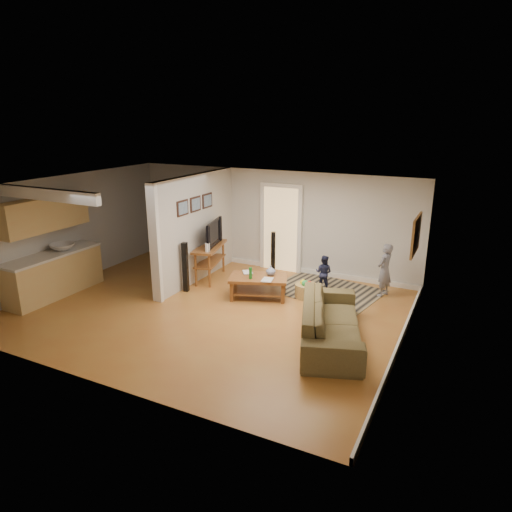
# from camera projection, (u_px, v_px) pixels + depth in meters

# --- Properties ---
(ground) EXTENTS (7.50, 7.50, 0.00)m
(ground) POSITION_uv_depth(u_px,v_px,m) (209.00, 309.00, 9.25)
(ground) COLOR #9C5727
(ground) RESTS_ON ground
(room_shell) EXTENTS (7.54, 6.02, 2.52)m
(room_shell) POSITION_uv_depth(u_px,v_px,m) (175.00, 230.00, 9.64)
(room_shell) COLOR beige
(room_shell) RESTS_ON ground
(area_rug) EXTENTS (2.56, 2.08, 0.01)m
(area_rug) POSITION_uv_depth(u_px,v_px,m) (326.00, 290.00, 10.24)
(area_rug) COLOR black
(area_rug) RESTS_ON ground
(sofa) EXTENTS (1.73, 2.68, 0.73)m
(sofa) POSITION_uv_depth(u_px,v_px,m) (330.00, 340.00, 7.99)
(sofa) COLOR #4E4627
(sofa) RESTS_ON ground
(coffee_table) EXTENTS (1.39, 1.09, 0.72)m
(coffee_table) POSITION_uv_depth(u_px,v_px,m) (259.00, 281.00, 9.76)
(coffee_table) COLOR brown
(coffee_table) RESTS_ON ground
(tv_console) EXTENTS (0.80, 1.39, 1.13)m
(tv_console) POSITION_uv_depth(u_px,v_px,m) (210.00, 249.00, 10.78)
(tv_console) COLOR brown
(tv_console) RESTS_ON ground
(speaker_left) EXTENTS (0.13, 0.13, 1.13)m
(speaker_left) POSITION_uv_depth(u_px,v_px,m) (185.00, 267.00, 10.06)
(speaker_left) COLOR black
(speaker_left) RESTS_ON ground
(speaker_right) EXTENTS (0.13, 0.13, 1.03)m
(speaker_right) POSITION_uv_depth(u_px,v_px,m) (273.00, 252.00, 11.33)
(speaker_right) COLOR black
(speaker_right) RESTS_ON ground
(toy_basket) EXTENTS (0.46, 0.46, 0.41)m
(toy_basket) POSITION_uv_depth(u_px,v_px,m) (306.00, 290.00, 9.82)
(toy_basket) COLOR olive
(toy_basket) RESTS_ON ground
(child) EXTENTS (0.40, 0.49, 1.17)m
(child) POSITION_uv_depth(u_px,v_px,m) (382.00, 296.00, 9.96)
(child) COLOR slate
(child) RESTS_ON ground
(toddler) EXTENTS (0.40, 0.32, 0.80)m
(toddler) POSITION_uv_depth(u_px,v_px,m) (323.00, 289.00, 10.31)
(toddler) COLOR #1D203C
(toddler) RESTS_ON ground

